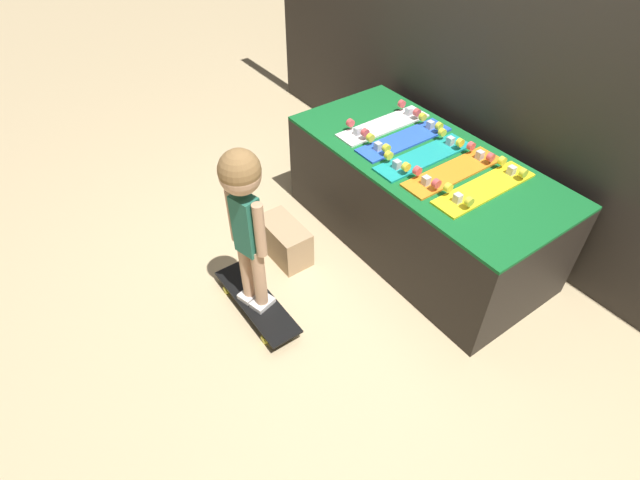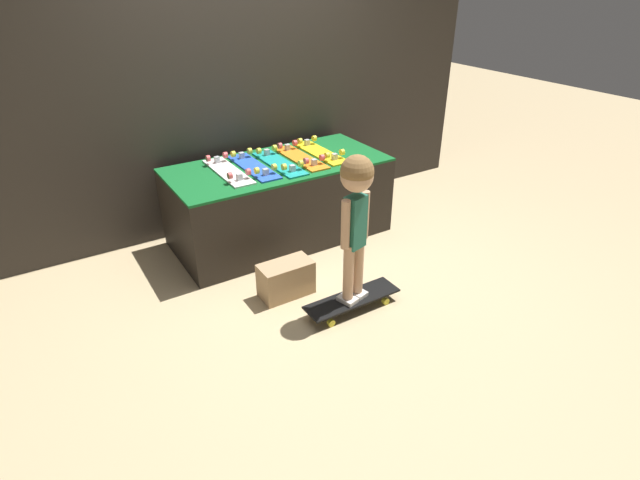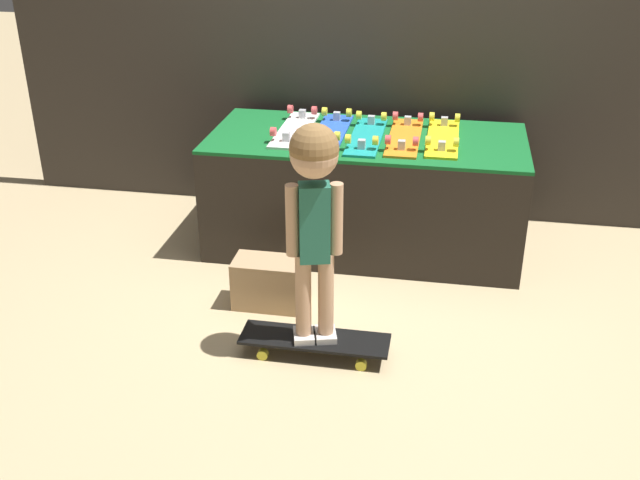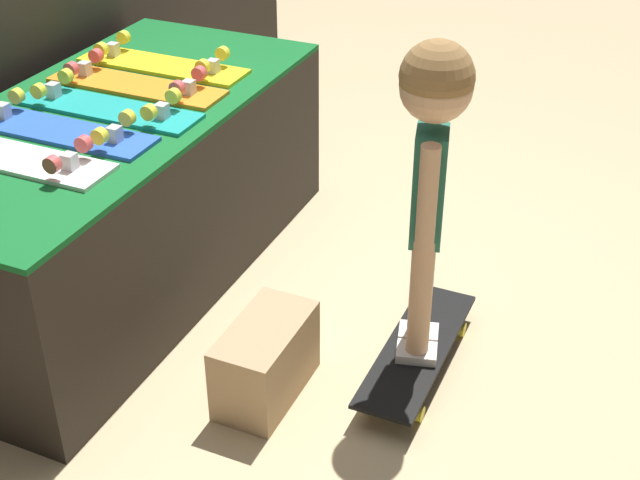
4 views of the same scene
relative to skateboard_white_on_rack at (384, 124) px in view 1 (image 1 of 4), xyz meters
The scene contains 11 objects.
ground_plane 1.00m from the skateboard_white_on_rack, 51.63° to the right, with size 16.00×16.00×0.00m, color tan.
back_wall 0.85m from the skateboard_white_on_rack, 51.75° to the left, with size 4.90×0.10×2.36m.
display_rack 0.57m from the skateboard_white_on_rack, ahead, with size 1.85×0.86×0.69m.
skateboard_white_on_rack is the anchor object (origin of this frame).
skateboard_blue_on_rack 0.22m from the skateboard_white_on_rack, ahead, with size 0.18×0.69×0.09m.
skateboard_teal_on_rack 0.44m from the skateboard_white_on_rack, ahead, with size 0.18×0.69×0.09m.
skateboard_orange_on_rack 0.66m from the skateboard_white_on_rack, ahead, with size 0.18×0.69×0.09m.
skateboard_yellow_on_rack 0.87m from the skateboard_white_on_rack, ahead, with size 0.18×0.69×0.09m.
skateboard_on_floor 1.45m from the skateboard_white_on_rack, 74.23° to the right, with size 0.71×0.20×0.09m.
child 1.31m from the skateboard_white_on_rack, 74.23° to the right, with size 0.25×0.21×1.06m.
storage_box 1.03m from the skateboard_white_on_rack, 87.04° to the right, with size 0.39×0.21×0.26m.
Camera 1 is at (1.75, -1.55, 2.41)m, focal length 28.00 mm.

